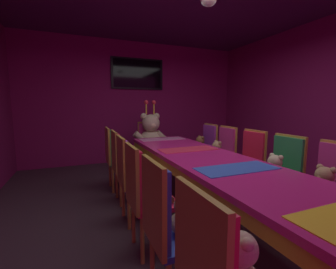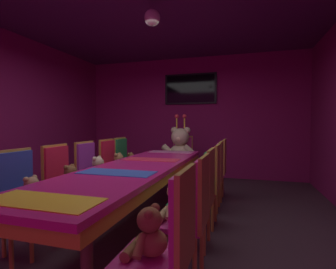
{
  "view_description": "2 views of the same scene",
  "coord_description": "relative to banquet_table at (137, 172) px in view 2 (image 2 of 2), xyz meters",
  "views": [
    {
      "loc": [
        -1.35,
        -2.14,
        1.32
      ],
      "look_at": [
        -0.1,
        0.97,
        0.89
      ],
      "focal_mm": 24.12,
      "sensor_mm": 36.0,
      "label": 1
    },
    {
      "loc": [
        1.23,
        -2.79,
        1.23
      ],
      "look_at": [
        0.1,
        0.95,
        1.07
      ],
      "focal_mm": 27.38,
      "sensor_mm": 36.0,
      "label": 2
    }
  ],
  "objects": [
    {
      "name": "wall_tv",
      "position": [
        0.0,
        3.11,
        1.39
      ],
      "size": [
        1.21,
        0.06,
        0.7
      ],
      "color": "black"
    },
    {
      "name": "teddy_left_5",
      "position": [
        -0.72,
        1.38,
        -0.09
      ],
      "size": [
        0.21,
        0.28,
        0.26
      ],
      "color": "brown",
      "rests_on": "chair_left_5"
    },
    {
      "name": "chair_right_4",
      "position": [
        0.84,
        0.86,
        -0.06
      ],
      "size": [
        0.42,
        0.41,
        0.98
      ],
      "rotation": [
        0.0,
        0.0,
        3.14
      ],
      "color": "#CC338C",
      "rests_on": "ground_plane"
    },
    {
      "name": "pendant_light",
      "position": [
        0.11,
        0.24,
        1.89
      ],
      "size": [
        0.2,
        0.2,
        0.2
      ],
      "primitive_type": "sphere",
      "color": "white"
    },
    {
      "name": "teddy_right_1",
      "position": [
        0.71,
        -0.83,
        -0.06
      ],
      "size": [
        0.26,
        0.34,
        0.32
      ],
      "rotation": [
        0.0,
        0.0,
        3.14
      ],
      "color": "tan",
      "rests_on": "chair_right_1"
    },
    {
      "name": "chair_left_1",
      "position": [
        -0.86,
        -0.85,
        -0.06
      ],
      "size": [
        0.42,
        0.41,
        0.98
      ],
      "color": "#2D47B2",
      "rests_on": "ground_plane"
    },
    {
      "name": "chair_right_0",
      "position": [
        0.84,
        -1.42,
        -0.06
      ],
      "size": [
        0.42,
        0.41,
        0.98
      ],
      "rotation": [
        0.0,
        0.0,
        3.14
      ],
      "color": "#CC338C",
      "rests_on": "ground_plane"
    },
    {
      "name": "teddy_right_5",
      "position": [
        0.7,
        1.39,
        -0.06
      ],
      "size": [
        0.26,
        0.33,
        0.32
      ],
      "rotation": [
        0.0,
        0.0,
        3.14
      ],
      "color": "brown",
      "rests_on": "chair_right_5"
    },
    {
      "name": "chair_right_2",
      "position": [
        0.84,
        -0.29,
        -0.06
      ],
      "size": [
        0.42,
        0.41,
        0.98
      ],
      "rotation": [
        0.0,
        0.0,
        3.14
      ],
      "color": "#268C4C",
      "rests_on": "ground_plane"
    },
    {
      "name": "teddy_right_4",
      "position": [
        0.69,
        0.86,
        -0.07
      ],
      "size": [
        0.25,
        0.32,
        0.3
      ],
      "rotation": [
        0.0,
        0.0,
        3.14
      ],
      "color": "tan",
      "rests_on": "chair_right_4"
    },
    {
      "name": "teddy_left_3",
      "position": [
        -0.7,
        0.29,
        -0.06
      ],
      "size": [
        0.27,
        0.35,
        0.33
      ],
      "color": "beige",
      "rests_on": "chair_left_3"
    },
    {
      "name": "wall_back",
      "position": [
        0.0,
        3.2,
        0.74
      ],
      "size": [
        5.2,
        0.12,
        2.8
      ],
      "primitive_type": "cube",
      "color": "#8C1959",
      "rests_on": "ground_plane"
    },
    {
      "name": "chair_left_5",
      "position": [
        -0.86,
        1.38,
        -0.06
      ],
      "size": [
        0.42,
        0.41,
        0.98
      ],
      "color": "#268C4C",
      "rests_on": "ground_plane"
    },
    {
      "name": "banquet_table",
      "position": [
        0.0,
        0.0,
        0.0
      ],
      "size": [
        0.9,
        3.49,
        0.75
      ],
      "color": "#C61E72",
      "rests_on": "ground_plane"
    },
    {
      "name": "chair_right_5",
      "position": [
        0.84,
        1.39,
        -0.06
      ],
      "size": [
        0.42,
        0.41,
        0.98
      ],
      "rotation": [
        0.0,
        0.0,
        3.14
      ],
      "color": "purple",
      "rests_on": "ground_plane"
    },
    {
      "name": "chair_right_1",
      "position": [
        0.85,
        -0.83,
        -0.06
      ],
      "size": [
        0.42,
        0.41,
        0.98
      ],
      "rotation": [
        0.0,
        0.0,
        3.14
      ],
      "color": "#CC338C",
      "rests_on": "ground_plane"
    },
    {
      "name": "chair_right_3",
      "position": [
        0.85,
        0.28,
        -0.06
      ],
      "size": [
        0.42,
        0.41,
        0.98
      ],
      "rotation": [
        0.0,
        0.0,
        3.14
      ],
      "color": "red",
      "rests_on": "ground_plane"
    },
    {
      "name": "king_teddy_bear",
      "position": [
        0.0,
        2.12,
        0.11
      ],
      "size": [
        0.75,
        0.58,
        0.97
      ],
      "rotation": [
        0.0,
        0.0,
        -1.57
      ],
      "color": "beige",
      "rests_on": "throne_chair"
    },
    {
      "name": "chair_left_2",
      "position": [
        -0.86,
        -0.28,
        -0.06
      ],
      "size": [
        0.42,
        0.41,
        0.98
      ],
      "color": "red",
      "rests_on": "ground_plane"
    },
    {
      "name": "teddy_left_4",
      "position": [
        -0.69,
        0.87,
        -0.07
      ],
      "size": [
        0.26,
        0.33,
        0.31
      ],
      "color": "#9E7247",
      "rests_on": "chair_left_4"
    },
    {
      "name": "chair_left_3",
      "position": [
        -0.85,
        0.29,
        -0.06
      ],
      "size": [
        0.42,
        0.41,
        0.98
      ],
      "color": "purple",
      "rests_on": "ground_plane"
    },
    {
      "name": "throne_chair",
      "position": [
        0.0,
        2.29,
        -0.06
      ],
      "size": [
        0.41,
        0.42,
        0.98
      ],
      "rotation": [
        0.0,
        0.0,
        -1.57
      ],
      "color": "#CC338C",
      "rests_on": "ground_plane"
    },
    {
      "name": "teddy_left_2",
      "position": [
        -0.72,
        -0.28,
        -0.07
      ],
      "size": [
        0.24,
        0.32,
        0.3
      ],
      "color": "brown",
      "rests_on": "chair_left_2"
    },
    {
      "name": "teddy_left_1",
      "position": [
        -0.71,
        -0.85,
        -0.08
      ],
      "size": [
        0.23,
        0.29,
        0.28
      ],
      "color": "tan",
      "rests_on": "chair_left_1"
    },
    {
      "name": "teddy_right_0",
      "position": [
        0.7,
        -1.42,
        -0.07
      ],
      "size": [
        0.24,
        0.31,
        0.3
      ],
      "rotation": [
        0.0,
        0.0,
        3.14
      ],
      "color": "brown",
      "rests_on": "chair_right_0"
    },
    {
      "name": "ground_plane",
      "position": [
        0.0,
        0.0,
        -0.66
      ],
      "size": [
        7.9,
        7.9,
        0.0
      ],
      "primitive_type": "plane",
      "color": "#3F2D38"
    },
    {
      "name": "chair_left_4",
      "position": [
        -0.83,
        0.87,
        -0.06
      ],
      "size": [
        0.42,
        0.41,
        0.98
      ],
      "color": "red",
      "rests_on": "ground_plane"
    },
    {
      "name": "teddy_right_2",
      "position": [
        0.69,
        -0.29,
        -0.06
      ],
      "size": [
        0.26,
        0.34,
        0.32
      ],
      "rotation": [
        0.0,
        0.0,
        3.14
      ],
      "color": "beige",
      "rests_on": "chair_right_2"
    }
  ]
}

